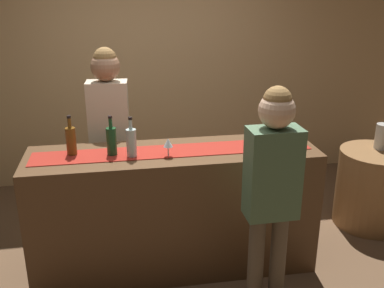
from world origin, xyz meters
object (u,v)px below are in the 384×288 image
object	(u,v)px
customer_sipping	(272,182)
vase_on_side_table	(382,136)
round_side_table	(373,188)
wine_bottle_green	(112,141)
wine_bottle_clear	(131,142)
wine_bottle_amber	(71,140)
wine_glass_mid_counter	(168,143)
bartender	(109,124)
wine_glass_near_customer	(270,135)

from	to	relation	value
customer_sipping	vase_on_side_table	size ratio (longest dim) A/B	6.81
customer_sipping	round_side_table	size ratio (longest dim) A/B	2.21
wine_bottle_green	vase_on_side_table	distance (m)	2.54
wine_bottle_clear	customer_sipping	world-z (taller)	customer_sipping
customer_sipping	vase_on_side_table	bearing A→B (deg)	35.51
wine_bottle_amber	wine_glass_mid_counter	distance (m)	0.72
wine_bottle_green	wine_glass_mid_counter	xyz separation A→B (m)	(0.40, -0.11, -0.01)
wine_glass_mid_counter	bartender	world-z (taller)	bartender
wine_bottle_clear	wine_glass_near_customer	size ratio (longest dim) A/B	2.10
wine_bottle_green	bartender	size ratio (longest dim) A/B	0.18
wine_bottle_amber	wine_glass_near_customer	xyz separation A→B (m)	(1.49, -0.11, -0.01)
wine_bottle_green	wine_glass_mid_counter	size ratio (longest dim) A/B	2.10
wine_glass_near_customer	round_side_table	world-z (taller)	wine_glass_near_customer
bartender	customer_sipping	bearing A→B (deg)	133.90
wine_glass_mid_counter	vase_on_side_table	world-z (taller)	wine_glass_mid_counter
wine_bottle_green	customer_sipping	xyz separation A→B (m)	(1.01, -0.65, -0.12)
wine_bottle_amber	wine_bottle_green	distance (m)	0.30
wine_bottle_amber	round_side_table	size ratio (longest dim) A/B	0.41
wine_bottle_green	wine_bottle_clear	world-z (taller)	same
customer_sipping	vase_on_side_table	xyz separation A→B (m)	(1.47, 1.09, -0.14)
round_side_table	vase_on_side_table	size ratio (longest dim) A/B	3.08
wine_bottle_clear	wine_glass_mid_counter	world-z (taller)	wine_bottle_clear
round_side_table	customer_sipping	bearing A→B (deg)	-144.06
wine_glass_near_customer	round_side_table	bearing A→B (deg)	19.36
wine_bottle_clear	bartender	distance (m)	0.66
wine_bottle_clear	vase_on_side_table	distance (m)	2.41
wine_bottle_amber	bartender	world-z (taller)	bartender
customer_sipping	wine_glass_near_customer	bearing A→B (deg)	71.28
wine_glass_mid_counter	wine_bottle_clear	bearing A→B (deg)	169.21
wine_glass_near_customer	round_side_table	size ratio (longest dim) A/B	0.19
wine_bottle_green	round_side_table	xyz separation A→B (m)	(2.42, 0.37, -0.75)
wine_glass_near_customer	wine_glass_mid_counter	bearing A→B (deg)	-176.52
wine_bottle_amber	customer_sipping	world-z (taller)	customer_sipping
wine_bottle_clear	wine_glass_near_customer	distance (m)	1.06
wine_bottle_clear	bartender	size ratio (longest dim) A/B	0.18
wine_bottle_green	wine_bottle_amber	bearing A→B (deg)	168.95
wine_bottle_amber	vase_on_side_table	world-z (taller)	wine_bottle_amber
wine_glass_mid_counter	bartender	distance (m)	0.81
wine_bottle_amber	vase_on_side_table	size ratio (longest dim) A/B	1.26
wine_glass_near_customer	round_side_table	distance (m)	1.49
wine_bottle_clear	round_side_table	xyz separation A→B (m)	(2.27, 0.43, -0.75)
wine_bottle_green	wine_glass_near_customer	distance (m)	1.20
customer_sipping	round_side_table	distance (m)	1.85
wine_bottle_clear	wine_bottle_green	bearing A→B (deg)	158.66
wine_glass_mid_counter	customer_sipping	world-z (taller)	customer_sipping
bartender	customer_sipping	world-z (taller)	bartender
customer_sipping	round_side_table	bearing A→B (deg)	34.93
bartender	customer_sipping	size ratio (longest dim) A/B	1.06
wine_bottle_clear	wine_glass_mid_counter	bearing A→B (deg)	-10.79
round_side_table	wine_bottle_amber	bearing A→B (deg)	-173.41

